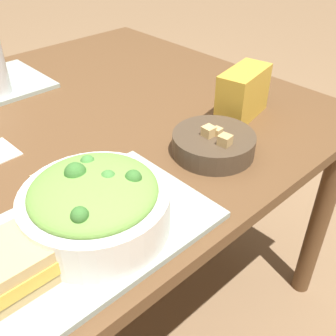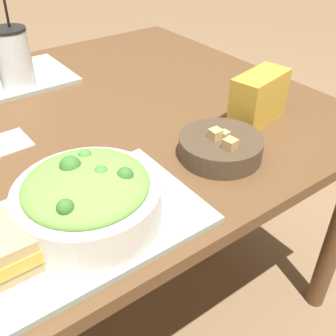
{
  "view_description": "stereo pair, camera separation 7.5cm",
  "coord_description": "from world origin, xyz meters",
  "px_view_note": "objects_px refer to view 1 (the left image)",
  "views": [
    {
      "loc": [
        -0.35,
        -0.83,
        1.19
      ],
      "look_at": [
        0.08,
        -0.38,
        0.75
      ],
      "focal_mm": 42.0,
      "sensor_mm": 36.0,
      "label": 1
    },
    {
      "loc": [
        -0.29,
        -0.88,
        1.19
      ],
      "look_at": [
        0.08,
        -0.38,
        0.75
      ],
      "focal_mm": 42.0,
      "sensor_mm": 36.0,
      "label": 2
    }
  ],
  "objects_px": {
    "salad_bowl": "(95,203)",
    "baguette_near": "(70,180)",
    "chip_bag": "(243,93)",
    "soup_bowl": "(214,143)",
    "sandwich_near": "(7,267)"
  },
  "relations": [
    {
      "from": "salad_bowl",
      "to": "baguette_near",
      "type": "xyz_separation_m",
      "value": [
        0.02,
        0.11,
        -0.02
      ]
    },
    {
      "from": "baguette_near",
      "to": "chip_bag",
      "type": "distance_m",
      "value": 0.5
    },
    {
      "from": "soup_bowl",
      "to": "baguette_near",
      "type": "height_order",
      "value": "baguette_near"
    },
    {
      "from": "soup_bowl",
      "to": "salad_bowl",
      "type": "bearing_deg",
      "value": -174.9
    },
    {
      "from": "baguette_near",
      "to": "chip_bag",
      "type": "bearing_deg",
      "value": -81.17
    },
    {
      "from": "sandwich_near",
      "to": "chip_bag",
      "type": "height_order",
      "value": "chip_bag"
    },
    {
      "from": "salad_bowl",
      "to": "baguette_near",
      "type": "bearing_deg",
      "value": 81.71
    },
    {
      "from": "soup_bowl",
      "to": "sandwich_near",
      "type": "relative_size",
      "value": 1.24
    },
    {
      "from": "chip_bag",
      "to": "soup_bowl",
      "type": "bearing_deg",
      "value": -171.24
    },
    {
      "from": "sandwich_near",
      "to": "salad_bowl",
      "type": "bearing_deg",
      "value": 2.83
    },
    {
      "from": "baguette_near",
      "to": "chip_bag",
      "type": "xyz_separation_m",
      "value": [
        0.5,
        -0.01,
        0.02
      ]
    },
    {
      "from": "soup_bowl",
      "to": "baguette_near",
      "type": "xyz_separation_m",
      "value": [
        -0.31,
        0.08,
        0.02
      ]
    },
    {
      "from": "salad_bowl",
      "to": "chip_bag",
      "type": "xyz_separation_m",
      "value": [
        0.52,
        0.1,
        -0.0
      ]
    },
    {
      "from": "chip_bag",
      "to": "baguette_near",
      "type": "bearing_deg",
      "value": 167.38
    },
    {
      "from": "salad_bowl",
      "to": "baguette_near",
      "type": "height_order",
      "value": "salad_bowl"
    }
  ]
}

